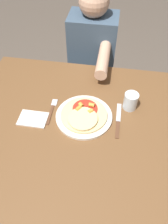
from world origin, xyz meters
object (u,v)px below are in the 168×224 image
Objects in this scene: dining_table at (84,137)px; plate at (84,116)px; pizza at (84,115)px; fork at (52,110)px; person_diner at (92,57)px; drinking_glass at (131,101)px; knife at (118,120)px.

dining_table is 0.12m from plate.
pizza is 0.18m from fork.
dining_table is 7.07× the size of fork.
pizza is at bearing -86.44° from person_diner.
drinking_glass reaches higher than dining_table.
drinking_glass is at bearing 25.10° from plate.
drinking_glass is at bearing -63.65° from person_diner.
pizza is at bearing -177.04° from knife.
knife is (0.35, -0.02, 0.00)m from fork.
knife is (0.16, 0.06, 0.10)m from dining_table.
plate is 0.65m from person_diner.
person_diner reaches higher than drinking_glass.
plate reaches higher than knife.
plate reaches higher than fork.
pizza is 1.33× the size of fork.
dining_table is 0.31m from drinking_glass.
person_diner is at bearing 93.56° from pizza.
dining_table is at bearing -80.55° from pizza.
fork is at bearing 177.09° from knife.
knife is at bearing 19.58° from dining_table.
knife is 2.39× the size of drinking_glass.
pizza is (-0.01, 0.05, 0.12)m from dining_table.
person_diner is at bearing 93.99° from dining_table.
dining_table is 13.44× the size of drinking_glass.
dining_table is 5.31× the size of pizza.
pizza is 2.53× the size of drinking_glass.
pizza is (0.00, -0.00, 0.02)m from plate.
person_diner is (-0.04, 0.64, -0.10)m from plate.
pizza is at bearing -8.72° from fork.
drinking_glass is (0.40, 0.08, 0.04)m from fork.
knife is 0.19× the size of person_diner.
drinking_glass is (0.23, 0.11, 0.02)m from pizza.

